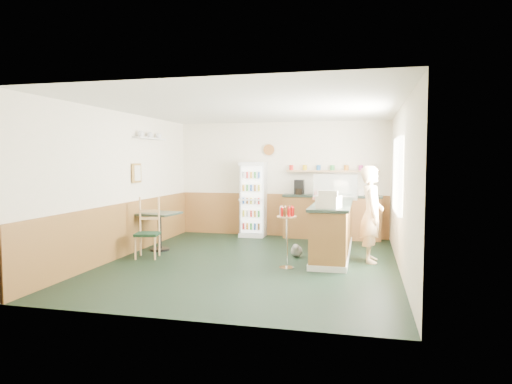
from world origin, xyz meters
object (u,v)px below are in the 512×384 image
(shopkeeper, at_px, (371,214))
(cafe_chair, at_px, (149,226))
(drinks_fridge, at_px, (253,199))
(display_case, at_px, (336,187))
(condiment_stand, at_px, (287,226))
(cash_register, at_px, (329,202))
(cafe_table, at_px, (160,224))

(shopkeeper, relative_size, cafe_chair, 1.53)
(cafe_chair, bearing_deg, drinks_fridge, 51.51)
(display_case, height_order, condiment_stand, display_case)
(shopkeeper, bearing_deg, display_case, 29.64)
(cash_register, bearing_deg, display_case, 101.78)
(cash_register, bearing_deg, cafe_table, 179.62)
(condiment_stand, bearing_deg, display_case, 70.84)
(cash_register, relative_size, cafe_table, 0.48)
(drinks_fridge, bearing_deg, cafe_chair, -115.99)
(drinks_fridge, relative_size, condiment_stand, 1.72)
(display_case, distance_m, cafe_table, 3.62)
(cafe_chair, bearing_deg, cash_register, -14.40)
(drinks_fridge, distance_m, shopkeeper, 3.47)
(cafe_chair, bearing_deg, shopkeeper, -5.16)
(drinks_fridge, height_order, display_case, drinks_fridge)
(cash_register, relative_size, shopkeeper, 0.22)
(cafe_table, distance_m, cafe_chair, 0.63)
(condiment_stand, relative_size, cafe_chair, 0.92)
(display_case, distance_m, shopkeeper, 1.39)
(display_case, bearing_deg, cash_register, -90.00)
(shopkeeper, relative_size, condiment_stand, 1.67)
(display_case, xyz_separation_m, condiment_stand, (-0.67, -1.94, -0.55))
(drinks_fridge, distance_m, cash_register, 3.46)
(drinks_fridge, height_order, cafe_table, drinks_fridge)
(drinks_fridge, relative_size, cash_register, 4.73)
(display_case, distance_m, condiment_stand, 2.13)
(cash_register, bearing_deg, drinks_fridge, 136.84)
(drinks_fridge, xyz_separation_m, display_case, (1.98, -1.07, 0.38))
(cafe_table, height_order, cafe_chair, cafe_chair)
(cash_register, xyz_separation_m, cafe_chair, (-3.31, 0.11, -0.53))
(display_case, relative_size, cash_register, 2.38)
(shopkeeper, xyz_separation_m, cafe_table, (-4.10, 0.11, -0.32))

